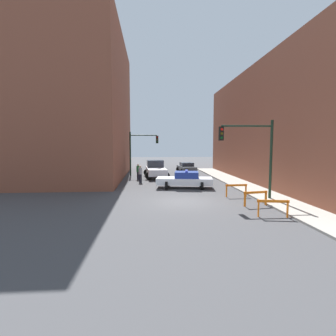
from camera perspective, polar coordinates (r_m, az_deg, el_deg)
ground_plane at (r=17.24m, az=3.29°, el=-7.32°), size 120.00×120.00×0.00m
sidewalk_right at (r=19.04m, az=22.24°, el=-6.31°), size 2.40×44.00×0.12m
building_corner_left at (r=32.48m, az=-22.24°, el=12.19°), size 14.00×20.00×15.81m
building_right at (r=29.26m, az=28.35°, el=8.10°), size 12.00×28.00×11.07m
traffic_light_near at (r=18.21m, az=18.25°, el=4.30°), size 3.64×0.35×5.20m
traffic_light_far at (r=31.42m, az=-6.22°, el=4.55°), size 3.44×0.35×5.20m
police_car at (r=22.43m, az=3.69°, el=-2.53°), size 4.92×2.80×1.52m
white_truck at (r=29.66m, az=-2.68°, el=-0.29°), size 2.86×5.52×1.90m
parked_car_near at (r=35.14m, az=4.04°, el=0.18°), size 2.53×4.45×1.31m
pedestrian_crossing at (r=25.66m, az=-6.03°, el=-1.26°), size 0.41×0.41×1.66m
pedestrian_corner at (r=27.87m, az=-6.51°, el=-0.76°), size 0.50×0.50×1.66m
barrier_front at (r=14.54m, az=21.90°, el=-7.55°), size 1.59×0.41×0.90m
barrier_mid at (r=16.78m, az=18.52°, el=-5.77°), size 1.58×0.43×0.90m
barrier_back at (r=19.29m, az=14.64°, el=-4.27°), size 1.60×0.25×0.90m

